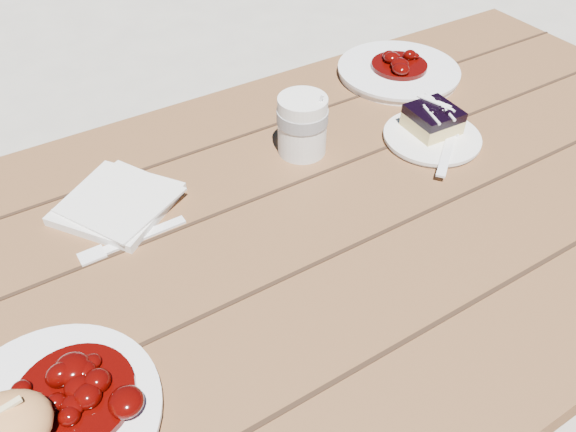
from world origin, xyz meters
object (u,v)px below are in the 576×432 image
second_plate (398,72)px  dessert_plate (432,138)px  blueberry_cake (433,119)px  picnic_table (204,339)px  main_plate (50,421)px  coffee_cup (302,125)px

second_plate → dessert_plate: bearing=-115.4°
blueberry_cake → picnic_table: bearing=-168.9°
picnic_table → main_plate: size_ratio=8.76×
dessert_plate → second_plate: bearing=64.6°
picnic_table → blueberry_cake: size_ratio=24.35×
dessert_plate → blueberry_cake: size_ratio=1.96×
coffee_cup → second_plate: bearing=20.7°
main_plate → second_plate: size_ratio=0.95×
picnic_table → dessert_plate: 0.51m
blueberry_cake → coffee_cup: (-0.22, 0.08, 0.02)m
dessert_plate → second_plate: (0.10, 0.21, 0.00)m
picnic_table → coffee_cup: bearing=28.8°
blueberry_cake → dessert_plate: bearing=-120.9°
main_plate → blueberry_cake: (0.71, 0.20, 0.02)m
main_plate → blueberry_cake: size_ratio=2.78×
blueberry_cake → coffee_cup: bearing=163.2°
dessert_plate → blueberry_cake: (0.01, 0.01, 0.03)m
main_plate → coffee_cup: coffee_cup is taller
dessert_plate → coffee_cup: (-0.21, 0.09, 0.05)m
main_plate → second_plate: 0.89m
main_plate → dessert_plate: (0.70, 0.18, -0.00)m
main_plate → dessert_plate: main_plate is taller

